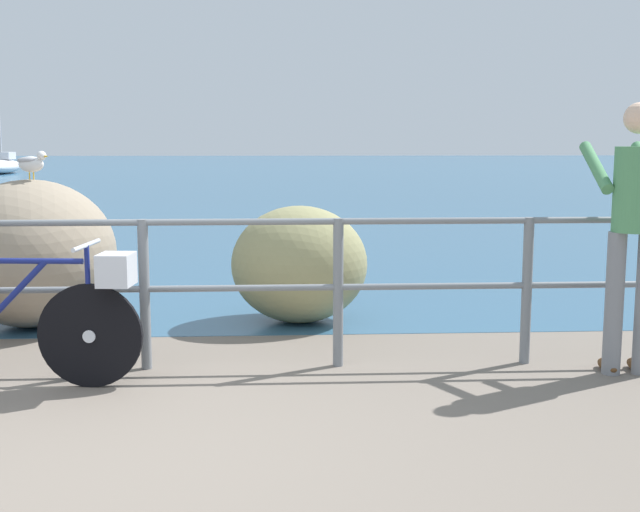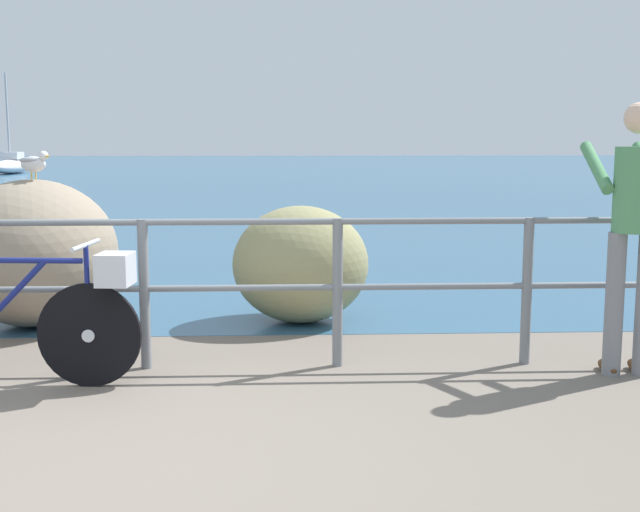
{
  "view_description": "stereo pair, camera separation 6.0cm",
  "coord_description": "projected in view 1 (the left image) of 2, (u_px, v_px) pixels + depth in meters",
  "views": [
    {
      "loc": [
        0.89,
        -3.69,
        1.52
      ],
      "look_at": [
        1.2,
        2.02,
        0.71
      ],
      "focal_mm": 44.64,
      "sensor_mm": 36.0,
      "label": 1
    },
    {
      "loc": [
        0.95,
        -3.69,
        1.52
      ],
      "look_at": [
        1.2,
        2.02,
        0.71
      ],
      "focal_mm": 44.64,
      "sensor_mm": 36.0,
      "label": 2
    }
  ],
  "objects": [
    {
      "name": "seagull",
      "position": [
        31.0,
        162.0,
        6.47
      ],
      "size": [
        0.33,
        0.23,
        0.23
      ],
      "rotation": [
        0.0,
        0.0,
        5.77
      ],
      "color": "gold",
      "rests_on": "breakwater_boulder_main"
    },
    {
      "name": "sailboat",
      "position": [
        3.0,
        165.0,
        39.4
      ],
      "size": [
        1.5,
        4.45,
        4.9
      ],
      "rotation": [
        0.0,
        0.0,
        4.76
      ],
      "color": "white",
      "rests_on": "sea_surface"
    },
    {
      "name": "breakwater_boulder_main",
      "position": [
        32.0,
        253.0,
        6.6
      ],
      "size": [
        1.37,
        1.38,
        1.23
      ],
      "color": "gray",
      "rests_on": "ground"
    },
    {
      "name": "person_at_railing",
      "position": [
        632.0,
        225.0,
        5.17
      ],
      "size": [
        0.47,
        0.65,
        1.78
      ],
      "rotation": [
        0.0,
        0.0,
        1.52
      ],
      "color": "slate",
      "rests_on": "ground_plane"
    },
    {
      "name": "promenade_railing",
      "position": [
        144.0,
        277.0,
        5.32
      ],
      "size": [
        7.91,
        0.07,
        1.02
      ],
      "color": "slate",
      "rests_on": "ground_plane"
    },
    {
      "name": "breakwater_boulder_right",
      "position": [
        299.0,
        264.0,
        6.76
      ],
      "size": [
        1.16,
        1.01,
        1.0
      ],
      "color": "#8C885C",
      "rests_on": "ground"
    },
    {
      "name": "bicycle",
      "position": [
        31.0,
        314.0,
        4.95
      ],
      "size": [
        1.7,
        0.48,
        0.92
      ],
      "rotation": [
        0.0,
        0.0,
        -0.09
      ],
      "color": "black",
      "rests_on": "ground_plane"
    },
    {
      "name": "sea_surface",
      "position": [
        263.0,
        167.0,
        50.77
      ],
      "size": [
        120.0,
        90.0,
        0.01
      ],
      "primitive_type": "cube",
      "color": "#2D5675",
      "rests_on": "ground_plane"
    },
    {
      "name": "ground_plane",
      "position": [
        247.0,
        196.0,
        23.59
      ],
      "size": [
        120.0,
        120.0,
        0.1
      ],
      "primitive_type": "cube",
      "color": "#6B6056"
    }
  ]
}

